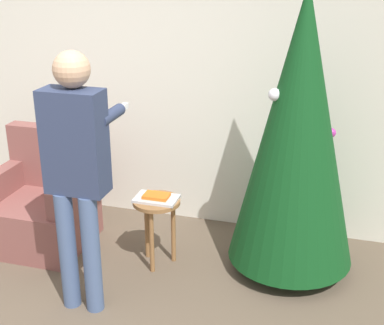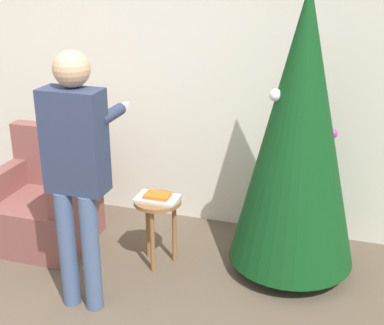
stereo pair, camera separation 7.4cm
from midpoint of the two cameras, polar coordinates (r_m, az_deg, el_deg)
wall_back at (r=4.69m, az=-3.76°, el=9.84°), size 8.00×0.06×2.70m
christmas_tree at (r=3.85m, az=11.91°, el=3.32°), size 0.94×0.94×2.14m
armchair at (r=4.65m, az=-14.92°, el=-4.34°), size 0.77×0.72×0.94m
person_standing at (r=3.47m, az=-11.66°, el=0.11°), size 0.41×0.57×1.75m
side_stool at (r=4.11m, az=-3.16°, el=-5.31°), size 0.36×0.36×0.55m
laptop at (r=4.06m, az=-3.19°, el=-3.83°), size 0.32×0.21×0.02m
book at (r=4.05m, az=-3.20°, el=-3.55°), size 0.19×0.13×0.02m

